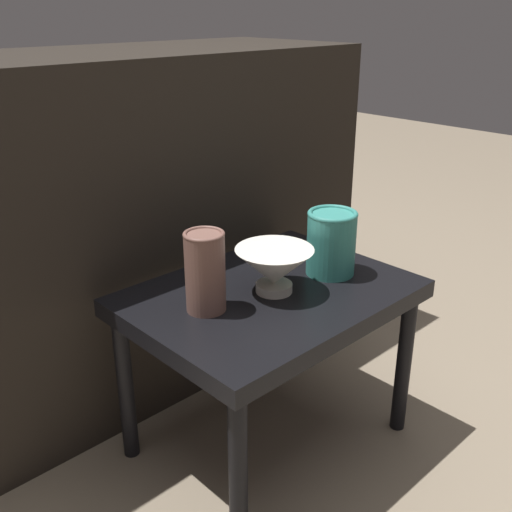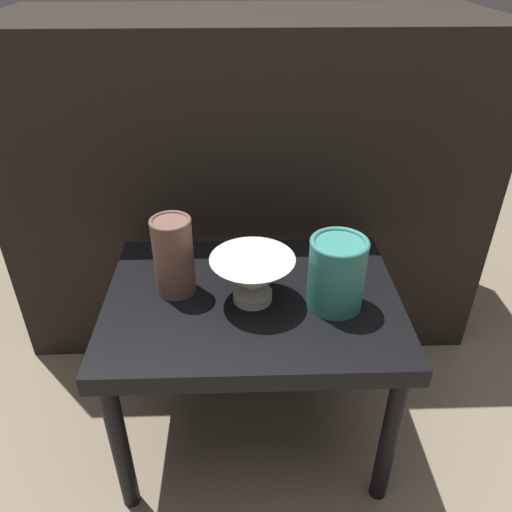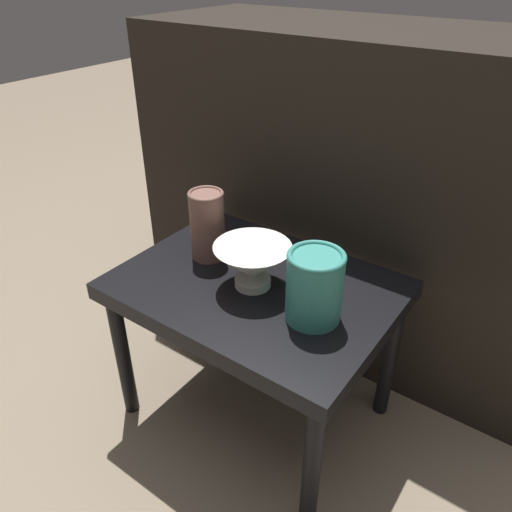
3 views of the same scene
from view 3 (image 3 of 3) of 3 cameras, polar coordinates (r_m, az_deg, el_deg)
ground_plane at (r=1.39m, az=-0.01°, el=-17.00°), size 8.00×8.00×0.00m
table at (r=1.14m, az=-0.01°, el=-5.11°), size 0.61×0.45×0.41m
couch_backdrop at (r=1.50m, az=11.78°, el=7.34°), size 1.27×0.50×0.88m
bowl at (r=1.08m, az=-0.60°, el=-0.78°), size 0.17×0.17×0.10m
vase_textured_left at (r=1.17m, az=-5.59°, el=3.61°), size 0.08×0.08×0.17m
vase_colorful_right at (r=0.98m, az=6.70°, el=-3.38°), size 0.11×0.11×0.15m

